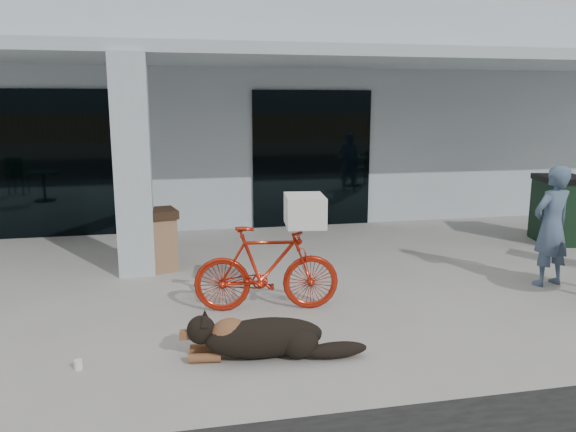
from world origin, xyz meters
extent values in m
plane|color=#A09E97|center=(0.00, 0.00, 0.00)|extent=(80.00, 80.00, 0.00)
cube|color=#AEBBC5|center=(0.00, 8.50, 2.25)|extent=(22.00, 7.00, 4.50)
cube|color=black|center=(-3.20, 4.98, 1.35)|extent=(2.80, 0.06, 2.70)
cube|color=black|center=(1.80, 4.98, 1.35)|extent=(2.40, 0.06, 2.70)
cube|color=#AEBBC5|center=(-1.50, 2.30, 1.56)|extent=(0.50, 0.50, 3.12)
cube|color=#AEBBC5|center=(0.00, 3.60, 3.21)|extent=(22.00, 2.80, 0.18)
imported|color=#AE200E|center=(0.09, 0.40, 0.52)|extent=(1.76, 0.68, 1.03)
cube|color=white|center=(0.54, 0.35, 1.21)|extent=(0.51, 0.65, 0.36)
cylinder|color=white|center=(-1.89, -0.77, 0.05)|extent=(0.10, 0.10, 0.09)
imported|color=#445873|center=(4.00, 0.56, 0.82)|extent=(0.67, 0.51, 1.64)
camera|label=1|loc=(-0.97, -5.90, 2.42)|focal=35.00mm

